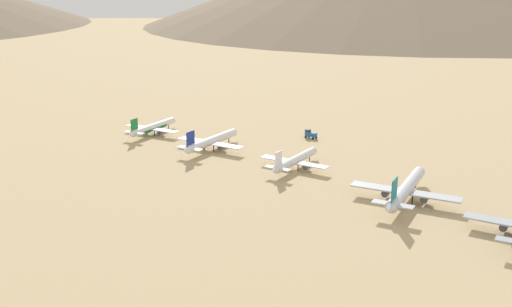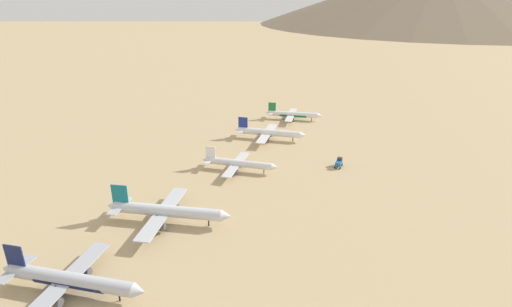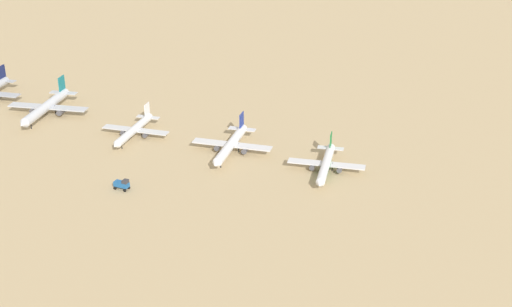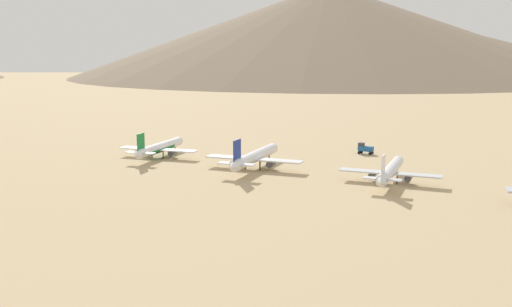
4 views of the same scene
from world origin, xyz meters
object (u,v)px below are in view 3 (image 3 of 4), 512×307
(parked_jet_2, at_px, (134,130))
(service_truck, at_px, (122,184))
(parked_jet_1, at_px, (47,107))
(parked_jet_3, at_px, (231,144))
(parked_jet_4, at_px, (326,164))

(parked_jet_2, bearing_deg, service_truck, 20.15)
(service_truck, bearing_deg, parked_jet_2, -159.85)
(parked_jet_1, xyz_separation_m, parked_jet_3, (14.34, 88.13, -0.52))
(parked_jet_1, bearing_deg, parked_jet_3, 80.76)
(parked_jet_4, bearing_deg, parked_jet_2, -96.88)
(parked_jet_1, xyz_separation_m, parked_jet_4, (20.25, 125.63, -0.94))
(parked_jet_4, bearing_deg, parked_jet_1, -99.16)
(parked_jet_2, xyz_separation_m, parked_jet_4, (9.56, 79.28, -0.03))
(parked_jet_4, xyz_separation_m, service_truck, (32.26, -63.94, -1.22))
(service_truck, bearing_deg, parked_jet_4, 116.77)
(parked_jet_3, height_order, parked_jet_4, parked_jet_3)
(parked_jet_4, bearing_deg, parked_jet_3, -98.96)
(parked_jet_3, distance_m, parked_jet_4, 37.97)
(parked_jet_3, height_order, service_truck, parked_jet_3)
(parked_jet_3, xyz_separation_m, service_truck, (38.17, -26.43, -1.63))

